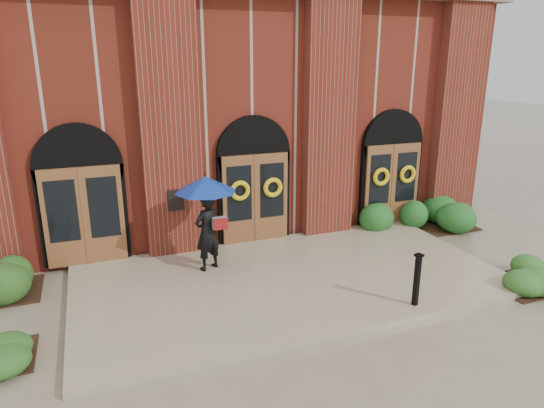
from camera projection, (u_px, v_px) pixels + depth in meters
name	position (u px, v px, depth m)	size (l,w,h in m)	color
ground	(293.00, 284.00, 11.54)	(90.00, 90.00, 0.00)	gray
landing	(291.00, 279.00, 11.65)	(10.00, 5.30, 0.15)	tan
church_building	(203.00, 104.00, 18.38)	(16.20, 12.53, 7.00)	maroon
man_with_umbrella	(206.00, 205.00, 11.57)	(1.96, 1.96, 2.36)	black
metal_post	(417.00, 279.00, 10.11)	(0.19, 0.19, 1.15)	black
hedge_wall_right	(420.00, 217.00, 15.07)	(3.32, 1.33, 0.85)	#1E561E
hedge_front_right	(525.00, 275.00, 11.42)	(1.44, 1.24, 0.51)	#2B5D21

